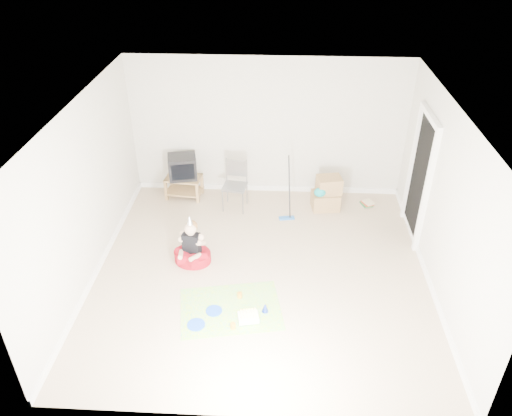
# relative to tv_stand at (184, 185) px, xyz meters

# --- Properties ---
(ground) EXTENTS (5.00, 5.00, 0.00)m
(ground) POSITION_rel_tv_stand_xyz_m (1.55, -2.17, -0.25)
(ground) COLOR #C5AB8D
(ground) RESTS_ON ground
(doorway_recess) EXTENTS (0.02, 0.90, 2.05)m
(doorway_recess) POSITION_rel_tv_stand_xyz_m (4.03, -0.97, 0.78)
(doorway_recess) COLOR black
(doorway_recess) RESTS_ON ground
(tv_stand) EXTENTS (0.70, 0.48, 0.41)m
(tv_stand) POSITION_rel_tv_stand_xyz_m (0.00, 0.00, 0.00)
(tv_stand) COLOR #9C7646
(tv_stand) RESTS_ON ground
(crt_tv) EXTENTS (0.58, 0.52, 0.44)m
(crt_tv) POSITION_rel_tv_stand_xyz_m (0.00, 0.00, 0.38)
(crt_tv) COLOR black
(crt_tv) RESTS_ON tv_stand
(folding_chair) EXTENTS (0.46, 0.45, 0.91)m
(folding_chair) POSITION_rel_tv_stand_xyz_m (0.99, -0.35, 0.19)
(folding_chair) COLOR gray
(folding_chair) RESTS_ON ground
(cardboard_boxes) EXTENTS (0.55, 0.46, 0.62)m
(cardboard_boxes) POSITION_rel_tv_stand_xyz_m (2.65, -0.26, 0.05)
(cardboard_boxes) COLOR #A17C4E
(cardboard_boxes) RESTS_ON ground
(floor_mop) EXTENTS (0.28, 0.37, 1.09)m
(floor_mop) POSITION_rel_tv_stand_xyz_m (1.94, -0.67, 0.01)
(floor_mop) COLOR blue
(floor_mop) RESTS_ON ground
(book_pile) EXTENTS (0.24, 0.27, 0.07)m
(book_pile) POSITION_rel_tv_stand_xyz_m (3.43, -0.11, -0.21)
(book_pile) COLOR #26723E
(book_pile) RESTS_ON ground
(seated_woman) EXTENTS (0.71, 0.71, 0.84)m
(seated_woman) POSITION_rel_tv_stand_xyz_m (0.47, -1.95, -0.07)
(seated_woman) COLOR maroon
(seated_woman) RESTS_ON ground
(party_mat) EXTENTS (1.54, 1.24, 0.01)m
(party_mat) POSITION_rel_tv_stand_xyz_m (1.16, -2.99, -0.25)
(party_mat) COLOR #FE3589
(party_mat) RESTS_ON ground
(birthday_cake) EXTENTS (0.31, 0.27, 0.14)m
(birthday_cake) POSITION_rel_tv_stand_xyz_m (1.43, -3.19, -0.21)
(birthday_cake) COLOR white
(birthday_cake) RESTS_ON party_mat
(blue_plate_near) EXTENTS (0.29, 0.29, 0.01)m
(blue_plate_near) POSITION_rel_tv_stand_xyz_m (0.94, -3.05, -0.24)
(blue_plate_near) COLOR blue
(blue_plate_near) RESTS_ON party_mat
(blue_plate_far) EXTENTS (0.31, 0.31, 0.01)m
(blue_plate_far) POSITION_rel_tv_stand_xyz_m (0.73, -3.33, -0.24)
(blue_plate_far) COLOR blue
(blue_plate_far) RESTS_ON party_mat
(orange_cup_near) EXTENTS (0.08, 0.08, 0.08)m
(orange_cup_near) POSITION_rel_tv_stand_xyz_m (1.27, -2.76, -0.20)
(orange_cup_near) COLOR orange
(orange_cup_near) RESTS_ON party_mat
(orange_cup_far) EXTENTS (0.09, 0.09, 0.08)m
(orange_cup_far) POSITION_rel_tv_stand_xyz_m (1.23, -3.35, -0.20)
(orange_cup_far) COLOR orange
(orange_cup_far) RESTS_ON party_mat
(blue_party_hat) EXTENTS (0.11, 0.11, 0.14)m
(blue_party_hat) POSITION_rel_tv_stand_xyz_m (1.64, -3.02, -0.17)
(blue_party_hat) COLOR #1B32C2
(blue_party_hat) RESTS_ON party_mat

